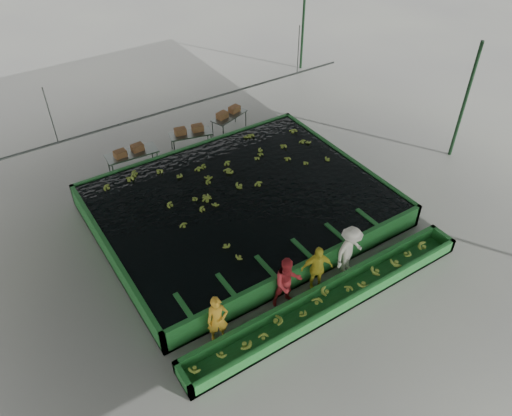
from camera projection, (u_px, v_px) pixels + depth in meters
ground at (264, 237)px, 17.52m from camera, size 80.00×80.00×0.00m
shed_roof at (265, 110)px, 14.34m from camera, size 20.00×22.00×0.04m
shed_posts at (265, 180)px, 15.93m from camera, size 20.00×22.00×5.00m
flotation_tank at (241, 205)px, 18.20m from camera, size 10.00×8.00×0.90m
tank_water at (241, 196)px, 17.95m from camera, size 9.70×7.70×0.00m
sorting_trough at (330, 299)px, 15.04m from camera, size 10.00×1.00×0.50m
cableway_rail at (191, 104)px, 18.84m from camera, size 0.08×0.08×14.00m
rail_hanger_left at (50, 116)px, 16.10m from camera, size 0.04×0.04×2.00m
rail_hanger_right at (298, 50)px, 20.31m from camera, size 0.04×0.04×2.00m
worker_a at (218, 320)px, 13.74m from camera, size 0.70×0.56×1.65m
worker_b at (288, 282)px, 14.70m from camera, size 1.04×0.91×1.81m
worker_c at (317, 268)px, 15.19m from camera, size 1.09×0.78×1.72m
worker_d at (350, 251)px, 15.71m from camera, size 1.29×0.89×1.83m
packing_table_left at (133, 162)px, 20.30m from camera, size 2.11×0.96×0.94m
packing_table_mid at (191, 141)px, 21.64m from camera, size 1.93×1.14×0.82m
packing_table_right at (229, 123)px, 22.86m from camera, size 1.94×1.28×0.82m
box_stack_left at (129, 153)px, 19.97m from camera, size 1.24×0.42×0.26m
box_stack_mid at (189, 132)px, 21.44m from camera, size 1.29×0.57×0.27m
box_stack_right at (229, 115)px, 22.63m from camera, size 1.32×0.66×0.27m
floating_bananas at (229, 185)px, 18.47m from camera, size 8.17×5.57×0.11m
trough_bananas at (331, 296)px, 14.94m from camera, size 9.01×0.60×0.12m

